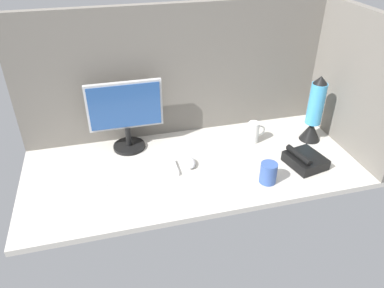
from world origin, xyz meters
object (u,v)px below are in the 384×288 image
(monitor, at_px, (126,113))
(mug_ceramic_white, at_px, (254,132))
(mouse, at_px, (190,163))
(desk_phone, at_px, (305,160))
(lava_lamp, at_px, (314,114))
(keyboard, at_px, (142,172))
(mug_ceramic_blue, at_px, (268,173))

(monitor, bearing_deg, mug_ceramic_white, -10.06)
(mouse, relative_size, desk_phone, 0.44)
(mouse, relative_size, mug_ceramic_white, 0.75)
(monitor, height_order, mouse, monitor)
(lava_lamp, bearing_deg, mouse, -173.75)
(lava_lamp, bearing_deg, keyboard, -174.82)
(keyboard, distance_m, mouse, 0.26)
(mouse, bearing_deg, lava_lamp, 17.03)
(keyboard, xyz_separation_m, mouse, (0.26, 0.01, 0.01))
(keyboard, distance_m, mug_ceramic_white, 0.70)
(mug_ceramic_blue, bearing_deg, desk_phone, 18.53)
(monitor, relative_size, lava_lamp, 1.02)
(mouse, bearing_deg, mug_ceramic_white, 29.37)
(monitor, distance_m, lava_lamp, 1.06)
(mug_ceramic_blue, xyz_separation_m, mug_ceramic_white, (0.08, 0.37, 0.01))
(mug_ceramic_blue, distance_m, lava_lamp, 0.53)
(keyboard, bearing_deg, mouse, 2.46)
(monitor, height_order, mug_ceramic_blue, monitor)
(mouse, relative_size, mug_ceramic_blue, 0.88)
(mug_ceramic_blue, bearing_deg, lava_lamp, 37.24)
(mouse, xyz_separation_m, mug_ceramic_blue, (0.34, -0.23, 0.04))
(lava_lamp, bearing_deg, mug_ceramic_white, 170.28)
(mug_ceramic_blue, relative_size, mug_ceramic_white, 0.85)
(keyboard, bearing_deg, monitor, 97.12)
(monitor, relative_size, mug_ceramic_white, 3.19)
(keyboard, xyz_separation_m, desk_phone, (0.85, -0.14, 0.02))
(lava_lamp, height_order, desk_phone, lava_lamp)
(monitor, xyz_separation_m, mouse, (0.29, -0.27, -0.20))
(mug_ceramic_white, bearing_deg, monitor, 169.94)
(monitor, distance_m, mouse, 0.44)
(keyboard, distance_m, lava_lamp, 1.03)
(monitor, bearing_deg, keyboard, -83.24)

